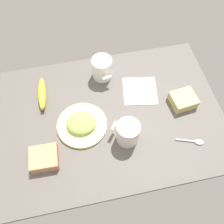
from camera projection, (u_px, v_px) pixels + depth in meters
The scene contains 9 objects.
tabletop at pixel (112, 117), 99.74cm from camera, with size 90.00×64.00×2.00cm, color #5B5651.
plate_of_food at pixel (82, 124), 95.31cm from camera, with size 19.85×19.85×4.48cm.
coffee_mug_black at pixel (101, 68), 104.37cm from camera, with size 8.75×11.19×10.06cm.
coffee_mug_milky at pixel (128, 133), 89.30cm from camera, with size 10.35×9.71×10.38cm.
sandwich_main at pixel (183, 101), 99.81cm from camera, with size 10.73×9.88×4.40cm.
sandwich_side at pixel (44, 158), 87.79cm from camera, with size 10.24×9.28×4.40cm.
banana at pixel (42, 94), 102.13cm from camera, with size 3.93×16.71×3.24cm.
spoon at pixel (194, 141), 92.90cm from camera, with size 10.72×4.96×0.80cm.
paper_napkin at pixel (140, 91), 104.64cm from camera, with size 14.25×14.25×0.30cm, color white.
Camera 1 is at (9.64, 46.05, 88.96)cm, focal length 38.84 mm.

